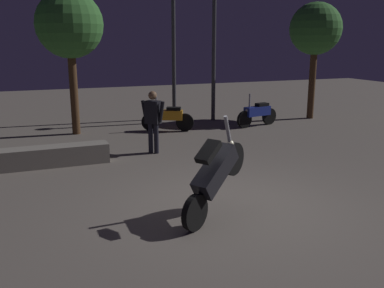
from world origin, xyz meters
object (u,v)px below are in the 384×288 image
at_px(motorcycle_black_foreground, 215,174).
at_px(motorcycle_blue_parked_left, 257,113).
at_px(motorcycle_orange_parked_right, 168,117).
at_px(person_rider_beside, 153,117).
at_px(streetlamp_far, 173,28).
at_px(streetlamp_near, 214,37).

distance_m(motorcycle_black_foreground, motorcycle_blue_parked_left, 7.80).
height_order(motorcycle_orange_parked_right, person_rider_beside, person_rider_beside).
relative_size(motorcycle_blue_parked_left, person_rider_beside, 1.04).
bearing_deg(person_rider_beside, motorcycle_black_foreground, -138.51).
bearing_deg(person_rider_beside, motorcycle_blue_parked_left, -18.64).
relative_size(motorcycle_orange_parked_right, streetlamp_far, 0.31).
bearing_deg(streetlamp_far, motorcycle_blue_parked_left, -47.91).
bearing_deg(motorcycle_black_foreground, streetlamp_far, 42.04).
height_order(motorcycle_blue_parked_left, person_rider_beside, person_rider_beside).
relative_size(motorcycle_blue_parked_left, streetlamp_near, 0.37).
bearing_deg(person_rider_beside, streetlamp_near, 2.80).
distance_m(motorcycle_blue_parked_left, streetlamp_near, 3.04).
relative_size(person_rider_beside, streetlamp_far, 0.31).
bearing_deg(motorcycle_blue_parked_left, person_rider_beside, 14.15).
bearing_deg(motorcycle_blue_parked_left, motorcycle_black_foreground, 42.75).
height_order(motorcycle_black_foreground, person_rider_beside, motorcycle_black_foreground).
bearing_deg(motorcycle_orange_parked_right, streetlamp_far, -88.81).
bearing_deg(streetlamp_near, streetlamp_far, 146.75).
height_order(motorcycle_black_foreground, motorcycle_blue_parked_left, motorcycle_black_foreground).
xyz_separation_m(motorcycle_orange_parked_right, streetlamp_near, (2.10, 1.19, 2.45)).
bearing_deg(motorcycle_blue_parked_left, streetlamp_far, -60.39).
relative_size(motorcycle_black_foreground, streetlamp_far, 0.32).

